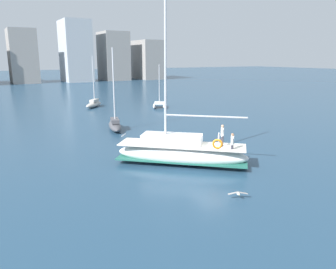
{
  "coord_description": "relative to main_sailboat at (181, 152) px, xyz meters",
  "views": [
    {
      "loc": [
        -13.84,
        -17.84,
        7.62
      ],
      "look_at": [
        -1.56,
        3.76,
        1.8
      ],
      "focal_mm": 35.31,
      "sensor_mm": 36.0,
      "label": 1
    }
  ],
  "objects": [
    {
      "name": "moored_sloop_near",
      "position": [
        11.66,
        25.07,
        -0.39
      ],
      "size": [
        3.68,
        4.5,
        6.59
      ],
      "color": "white",
      "rests_on": "ground"
    },
    {
      "name": "moored_sloop_far",
      "position": [
        3.07,
        30.82,
        -0.35
      ],
      "size": [
        4.11,
        4.51,
        7.84
      ],
      "color": "#B7B2A8",
      "rests_on": "ground"
    },
    {
      "name": "ground_plane",
      "position": [
        1.62,
        -1.81,
        -0.9
      ],
      "size": [
        400.0,
        400.0,
        0.0
      ],
      "primitive_type": "plane",
      "color": "navy"
    },
    {
      "name": "moored_catamaran",
      "position": [
        0.01,
        13.46,
        -0.32
      ],
      "size": [
        2.61,
        5.4,
        8.61
      ],
      "color": "#4C4C51",
      "rests_on": "ground"
    },
    {
      "name": "waterfront_buildings",
      "position": [
        -2.07,
        90.6,
        7.75
      ],
      "size": [
        85.47,
        20.14,
        22.77
      ],
      "color": "silver",
      "rests_on": "ground"
    },
    {
      "name": "main_sailboat",
      "position": [
        0.0,
        0.0,
        0.0
      ],
      "size": [
        8.76,
        8.19,
        12.34
      ],
      "color": "silver",
      "rests_on": "ground"
    },
    {
      "name": "seagull",
      "position": [
        -0.54,
        -6.88,
        -0.56
      ],
      "size": [
        1.06,
        0.6,
        0.17
      ],
      "color": "silver",
      "rests_on": "ground"
    }
  ]
}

